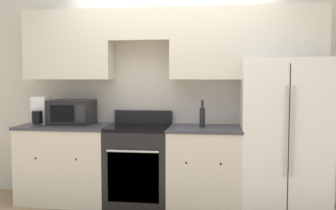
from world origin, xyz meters
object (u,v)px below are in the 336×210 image
object	(u,v)px
bottle	(202,117)
microwave	(72,112)
refrigerator	(283,135)
oven_range	(139,165)

from	to	relation	value
bottle	microwave	bearing A→B (deg)	177.36
refrigerator	microwave	distance (m)	2.49
oven_range	refrigerator	bearing A→B (deg)	1.29
oven_range	refrigerator	size ratio (longest dim) A/B	0.64
microwave	bottle	distance (m)	1.58
bottle	refrigerator	bearing A→B (deg)	2.45
oven_range	refrigerator	world-z (taller)	refrigerator
microwave	oven_range	bearing A→B (deg)	-4.85
oven_range	bottle	bearing A→B (deg)	-0.12
refrigerator	oven_range	bearing A→B (deg)	-178.71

